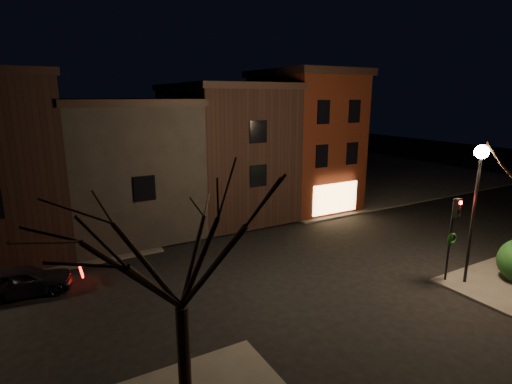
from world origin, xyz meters
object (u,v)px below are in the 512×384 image
(bare_tree_left, at_px, (178,229))
(parked_car_a, at_px, (23,281))
(street_lamp_near, at_px, (478,177))
(traffic_signal, at_px, (454,227))

(bare_tree_left, distance_m, parked_car_a, 11.82)
(street_lamp_near, relative_size, traffic_signal, 1.60)
(traffic_signal, distance_m, bare_tree_left, 13.93)
(street_lamp_near, relative_size, parked_car_a, 1.62)
(street_lamp_near, distance_m, traffic_signal, 2.49)
(bare_tree_left, bearing_deg, parked_car_a, 111.32)
(street_lamp_near, distance_m, parked_car_a, 20.78)
(street_lamp_near, xyz_separation_m, parked_car_a, (-18.14, 9.08, -4.50))
(street_lamp_near, bearing_deg, parked_car_a, 153.39)
(bare_tree_left, xyz_separation_m, parked_car_a, (-3.94, 10.08, -4.75))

